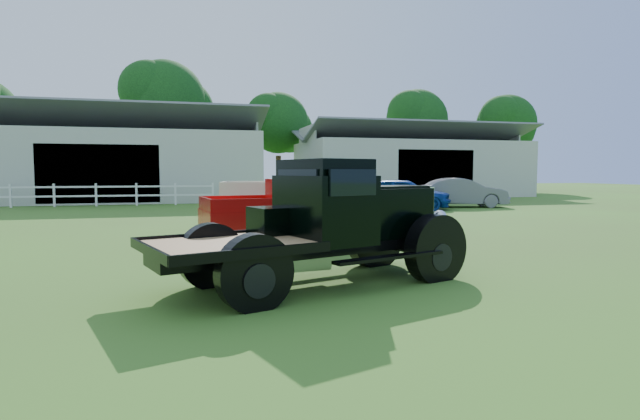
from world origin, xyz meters
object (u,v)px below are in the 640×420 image
object	(u,v)px
red_pickup	(295,212)
misc_car_blue	(403,194)
misc_car_grey	(461,193)
vintage_flatbed	(319,223)
white_pickup	(306,198)

from	to	relation	value
red_pickup	misc_car_blue	xyz separation A→B (m)	(7.50, 10.38, -0.07)
misc_car_grey	misc_car_blue	bearing A→B (deg)	114.72
red_pickup	misc_car_grey	world-z (taller)	red_pickup
red_pickup	misc_car_grey	distance (m)	15.57
misc_car_blue	red_pickup	bearing A→B (deg)	173.01
vintage_flatbed	misc_car_grey	world-z (taller)	vintage_flatbed
vintage_flatbed	white_pickup	world-z (taller)	vintage_flatbed
vintage_flatbed	misc_car_blue	size ratio (longest dim) A/B	1.14
misc_car_blue	white_pickup	bearing A→B (deg)	166.36
red_pickup	white_pickup	world-z (taller)	white_pickup
red_pickup	white_pickup	bearing A→B (deg)	65.02
vintage_flatbed	white_pickup	distance (m)	7.60
white_pickup	misc_car_blue	xyz separation A→B (m)	(6.46, 7.05, -0.23)
red_pickup	misc_car_blue	bearing A→B (deg)	46.54
vintage_flatbed	red_pickup	size ratio (longest dim) A/B	1.11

